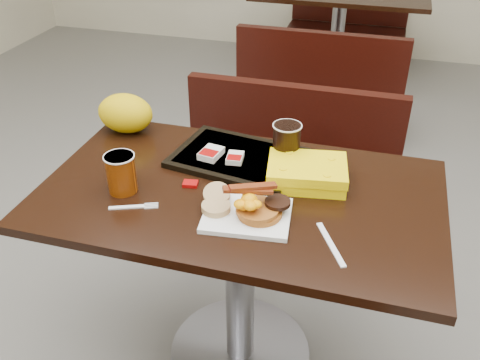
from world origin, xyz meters
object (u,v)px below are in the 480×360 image
(table_near, at_px, (240,282))
(hashbrown_sleeve_right, at_px, (235,158))
(bench_near_n, at_px, (283,178))
(knife, at_px, (331,244))
(fork, at_px, (127,207))
(paper_bag, at_px, (125,113))
(bench_far_s, at_px, (322,80))
(coffee_cup_near, at_px, (121,173))
(platter, at_px, (247,215))
(hashbrown_sleeve_left, at_px, (211,153))
(coffee_cup_far, at_px, (287,142))
(clamshell, at_px, (307,173))
(bench_far_n, at_px, (347,19))
(tray, at_px, (238,158))
(table_far, at_px, (336,43))
(pancake_stack, at_px, (260,211))

(table_near, height_order, hashbrown_sleeve_right, hashbrown_sleeve_right)
(bench_near_n, xyz_separation_m, knife, (0.30, -0.88, 0.39))
(fork, relative_size, paper_bag, 0.70)
(table_near, bearing_deg, fork, -149.01)
(bench_far_s, height_order, coffee_cup_near, coffee_cup_near)
(platter, distance_m, coffee_cup_near, 0.40)
(hashbrown_sleeve_left, bearing_deg, coffee_cup_far, 22.62)
(hashbrown_sleeve_right, distance_m, clamshell, 0.24)
(bench_far_n, distance_m, coffee_cup_far, 3.14)
(knife, xyz_separation_m, paper_bag, (-0.80, 0.44, 0.07))
(bench_far_s, bearing_deg, paper_bag, -106.98)
(platter, height_order, paper_bag, paper_bag)
(tray, xyz_separation_m, hashbrown_sleeve_left, (-0.08, -0.03, 0.02))
(bench_far_n, distance_m, hashbrown_sleeve_right, 3.19)
(fork, height_order, paper_bag, paper_bag)
(coffee_cup_near, xyz_separation_m, knife, (0.63, -0.08, -0.06))
(bench_near_n, xyz_separation_m, clamshell, (0.18, -0.60, 0.42))
(knife, bearing_deg, paper_bag, -147.26)
(table_near, bearing_deg, clamshell, 29.45)
(table_far, distance_m, hashbrown_sleeve_right, 2.50)
(pancake_stack, bearing_deg, clamshell, 67.30)
(paper_bag, bearing_deg, hashbrown_sleeve_left, -18.84)
(platter, distance_m, hashbrown_sleeve_left, 0.33)
(knife, bearing_deg, hashbrown_sleeve_right, -160.01)
(bench_far_s, height_order, pancake_stack, pancake_stack)
(table_near, bearing_deg, knife, -30.91)
(fork, bearing_deg, clamshell, 8.58)
(table_near, height_order, paper_bag, paper_bag)
(table_near, height_order, bench_near_n, table_near)
(hashbrown_sleeve_left, bearing_deg, bench_far_n, 96.97)
(table_near, height_order, knife, knife)
(bench_near_n, xyz_separation_m, paper_bag, (-0.50, -0.44, 0.46))
(tray, bearing_deg, fork, -115.33)
(table_far, height_order, platter, platter)
(table_near, distance_m, fork, 0.51)
(table_far, bearing_deg, platter, -88.84)
(pancake_stack, bearing_deg, bench_near_n, 96.31)
(table_near, bearing_deg, bench_far_s, 90.00)
(knife, bearing_deg, pancake_stack, -134.42)
(hashbrown_sleeve_left, bearing_deg, knife, -26.63)
(bench_far_s, distance_m, hashbrown_sleeve_right, 1.81)
(platter, xyz_separation_m, hashbrown_sleeve_left, (-0.19, 0.26, 0.02))
(knife, xyz_separation_m, tray, (-0.35, 0.35, 0.01))
(platter, bearing_deg, hashbrown_sleeve_right, 106.56)
(coffee_cup_near, bearing_deg, coffee_cup_far, 33.52)
(bench_near_n, relative_size, hashbrown_sleeve_left, 12.13)
(table_far, distance_m, coffee_cup_near, 2.75)
(bench_near_n, bearing_deg, table_far, 90.00)
(knife, xyz_separation_m, coffee_cup_far, (-0.20, 0.37, 0.08))
(platter, height_order, hashbrown_sleeve_left, hashbrown_sleeve_left)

